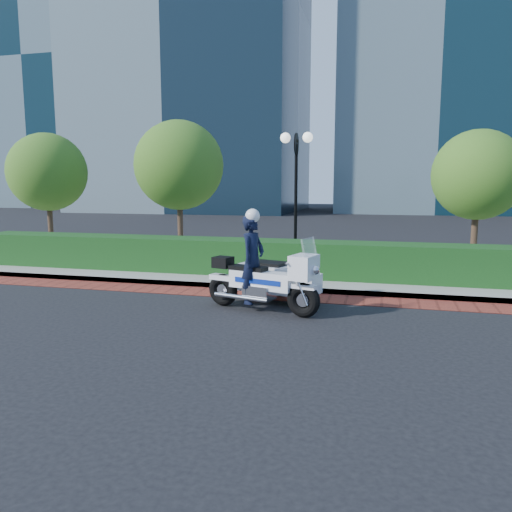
% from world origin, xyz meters
% --- Properties ---
extents(ground, '(120.00, 120.00, 0.00)m').
position_xyz_m(ground, '(0.00, 0.00, 0.00)').
color(ground, black).
rests_on(ground, ground).
extents(brick_strip, '(60.00, 1.00, 0.01)m').
position_xyz_m(brick_strip, '(0.00, 1.50, 0.01)').
color(brick_strip, maroon).
rests_on(brick_strip, ground).
extents(sidewalk, '(60.00, 8.00, 0.15)m').
position_xyz_m(sidewalk, '(0.00, 6.00, 0.07)').
color(sidewalk, gray).
rests_on(sidewalk, ground).
extents(hedge_main, '(18.00, 1.20, 1.00)m').
position_xyz_m(hedge_main, '(0.00, 3.60, 0.65)').
color(hedge_main, '#113314').
rests_on(hedge_main, sidewalk).
extents(lamppost, '(1.02, 0.70, 4.21)m').
position_xyz_m(lamppost, '(1.00, 5.20, 2.96)').
color(lamppost, black).
rests_on(lamppost, sidewalk).
extents(tree_a, '(3.00, 3.00, 4.58)m').
position_xyz_m(tree_a, '(-9.00, 6.50, 3.22)').
color(tree_a, '#332319').
rests_on(tree_a, sidewalk).
extents(tree_b, '(3.20, 3.20, 4.89)m').
position_xyz_m(tree_b, '(-3.50, 6.50, 3.43)').
color(tree_b, '#332319').
rests_on(tree_b, sidewalk).
extents(tree_c, '(2.80, 2.80, 4.30)m').
position_xyz_m(tree_c, '(6.50, 6.50, 3.05)').
color(tree_c, '#332319').
rests_on(tree_c, sidewalk).
extents(tower_left, '(22.00, 16.00, 40.00)m').
position_xyz_m(tower_left, '(-16.00, 40.00, 20.00)').
color(tower_left, black).
rests_on(tower_left, ground).
extents(tower_far_left, '(16.00, 14.00, 34.00)m').
position_xyz_m(tower_far_left, '(-36.00, 46.00, 17.00)').
color(tower_far_left, black).
rests_on(tower_far_left, ground).
extents(police_motorcycle, '(2.72, 2.34, 2.25)m').
position_xyz_m(police_motorcycle, '(1.19, 0.35, 0.77)').
color(police_motorcycle, black).
rests_on(police_motorcycle, ground).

